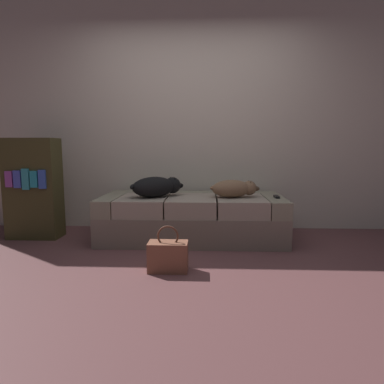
{
  "coord_description": "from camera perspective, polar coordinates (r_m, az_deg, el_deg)",
  "views": [
    {
      "loc": [
        0.15,
        -2.47,
        1.0
      ],
      "look_at": [
        0.0,
        1.08,
        0.52
      ],
      "focal_mm": 31.32,
      "sensor_mm": 36.0,
      "label": 1
    }
  ],
  "objects": [
    {
      "name": "tv_remote",
      "position": [
        3.63,
        14.2,
        -0.78
      ],
      "size": [
        0.05,
        0.15,
        0.02
      ],
      "primitive_type": "cube",
      "rotation": [
        0.0,
        0.0,
        -0.03
      ],
      "color": "black",
      "rests_on": "couch"
    },
    {
      "name": "back_wall",
      "position": [
        4.2,
        0.36,
        13.07
      ],
      "size": [
        6.4,
        0.1,
        2.8
      ],
      "primitive_type": "cube",
      "color": "beige",
      "rests_on": "ground"
    },
    {
      "name": "ground_plane",
      "position": [
        2.67,
        -1.0,
        -14.38
      ],
      "size": [
        10.0,
        10.0,
        0.0
      ],
      "primitive_type": "plane",
      "color": "brown"
    },
    {
      "name": "couch",
      "position": [
        3.69,
        0.03,
        -4.35
      ],
      "size": [
        1.96,
        0.9,
        0.47
      ],
      "color": "gray",
      "rests_on": "ground"
    },
    {
      "name": "bookshelf",
      "position": [
        4.08,
        -25.39,
        0.55
      ],
      "size": [
        0.56,
        0.3,
        1.1
      ],
      "color": "#3E391D",
      "rests_on": "ground"
    },
    {
      "name": "handbag",
      "position": [
        2.77,
        -4.1,
        -10.78
      ],
      "size": [
        0.32,
        0.18,
        0.38
      ],
      "color": "brown",
      "rests_on": "ground"
    },
    {
      "name": "dog_dark",
      "position": [
        3.58,
        -5.97,
        0.91
      ],
      "size": [
        0.59,
        0.49,
        0.22
      ],
      "color": "black",
      "rests_on": "couch"
    },
    {
      "name": "dog_tan",
      "position": [
        3.56,
        7.22,
        0.59
      ],
      "size": [
        0.55,
        0.3,
        0.19
      ],
      "color": "#856246",
      "rests_on": "couch"
    }
  ]
}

